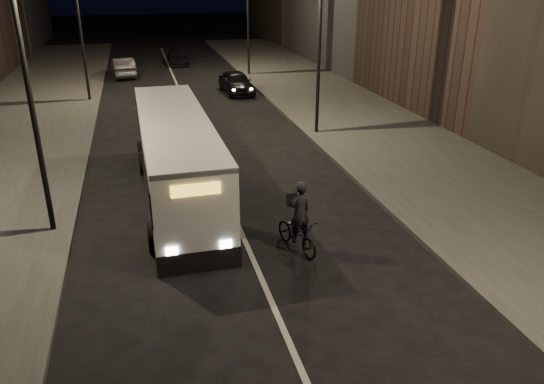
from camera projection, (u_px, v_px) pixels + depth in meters
ground at (261, 277)px, 14.02m from camera, size 180.00×180.00×0.00m
sidewalk_right at (356, 119)px, 28.41m from camera, size 7.00×70.00×0.16m
sidewalk_left at (14, 143)px, 24.57m from camera, size 7.00×70.00×0.16m
streetlight_right_mid at (314, 21)px, 23.86m from camera, size 1.20×0.44×8.12m
streetlight_right_far at (244, 1)px, 38.14m from camera, size 1.20×0.44×8.12m
streetlight_left_near at (33, 55)px, 14.30m from camera, size 1.20×0.44×8.12m
streetlight_left_far at (83, 9)px, 30.37m from camera, size 1.20×0.44×8.12m
city_bus at (176, 155)px, 18.38m from camera, size 2.68×10.79×2.89m
cyclist_on_bicycle at (298, 227)px, 15.07m from camera, size 1.20×2.02×2.19m
car_near at (236, 82)px, 34.39m from camera, size 2.03×4.29×1.42m
car_mid at (123, 67)px, 39.69m from camera, size 1.90×4.45×1.43m
car_far at (178, 57)px, 44.96m from camera, size 1.78×4.21×1.21m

